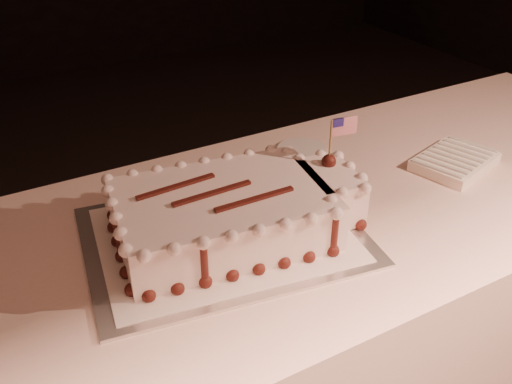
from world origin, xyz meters
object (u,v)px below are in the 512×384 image
banquet_table (287,330)px  napkin_stack (455,162)px  cake_board (224,236)px  side_plate (302,150)px  sheet_cake (237,211)px

banquet_table → napkin_stack: (0.49, -0.03, 0.39)m
cake_board → side_plate: side_plate is taller
side_plate → cake_board: bearing=-145.4°
cake_board → sheet_cake: (0.03, -0.00, 0.06)m
napkin_stack → side_plate: size_ratio=1.81×
banquet_table → napkin_stack: bearing=-3.2°
napkin_stack → cake_board: bearing=178.8°
banquet_table → napkin_stack: napkin_stack is taller
sheet_cake → napkin_stack: 0.64m
banquet_table → cake_board: 0.42m
sheet_cake → side_plate: bearing=37.5°
banquet_table → sheet_cake: (-0.15, -0.02, 0.44)m
banquet_table → side_plate: size_ratio=17.72×
napkin_stack → side_plate: (-0.30, 0.27, -0.01)m
sheet_cake → napkin_stack: sheet_cake is taller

